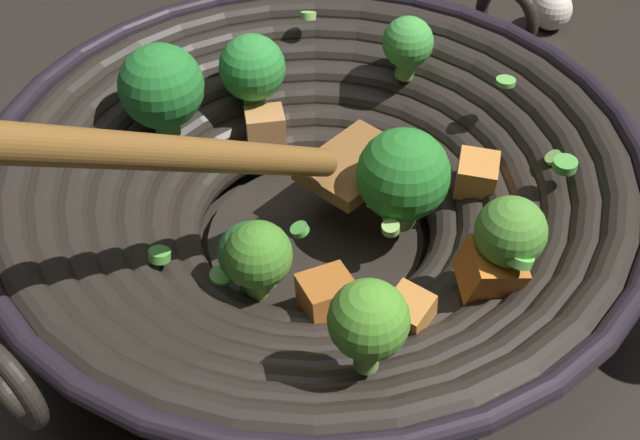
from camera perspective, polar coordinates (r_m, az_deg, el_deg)
name	(u,v)px	position (r m, az deg, el deg)	size (l,w,h in m)	color
ground_plane	(316,246)	(0.57, -0.31, -1.76)	(4.00, 4.00, 0.00)	#28231E
wok	(315,185)	(0.53, -0.36, 2.37)	(0.42, 0.45, 0.22)	black
garlic_bulb	(552,10)	(0.81, 15.48, 13.61)	(0.04, 0.04, 0.04)	silver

